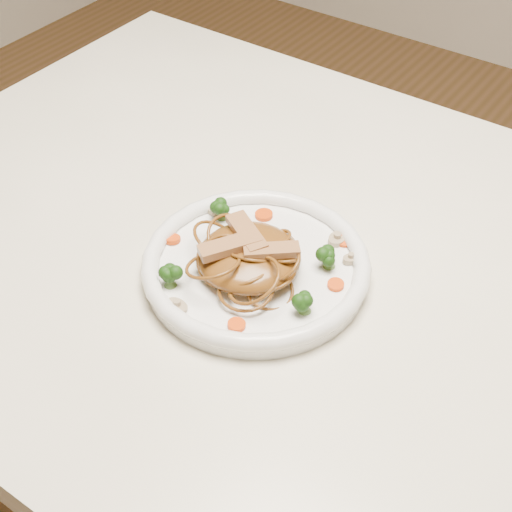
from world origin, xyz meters
The scene contains 19 objects.
table centered at (0.00, 0.00, 0.65)m, with size 1.20×0.80×0.75m.
plate centered at (-0.05, -0.06, 0.76)m, with size 0.25×0.25×0.02m, color white.
noodle_mound centered at (-0.05, -0.06, 0.78)m, with size 0.11×0.11×0.04m, color brown.
chicken_a centered at (-0.02, -0.06, 0.80)m, with size 0.06×0.02×0.01m, color #A6754E.
chicken_b centered at (-0.06, -0.05, 0.80)m, with size 0.07×0.02×0.01m, color #A6754E.
chicken_c centered at (-0.07, -0.08, 0.80)m, with size 0.07×0.02×0.01m, color #A6754E.
broccoli_0 centered at (0.02, -0.01, 0.78)m, with size 0.03×0.03×0.03m, color #1A450E, non-canonical shape.
broccoli_1 centered at (-0.13, -0.01, 0.78)m, with size 0.03×0.03×0.03m, color #1A450E, non-canonical shape.
broccoli_2 centered at (-0.11, -0.13, 0.78)m, with size 0.03×0.03×0.03m, color #1A450E, non-canonical shape.
broccoli_3 centered at (0.03, -0.08, 0.78)m, with size 0.03×0.03×0.03m, color #1A450E, non-canonical shape.
carrot_0 centered at (0.01, 0.03, 0.77)m, with size 0.02×0.02×0.01m, color #DE4608.
carrot_1 centered at (-0.15, -0.08, 0.77)m, with size 0.02×0.02×0.01m, color #DE4608.
carrot_2 centered at (0.04, -0.03, 0.77)m, with size 0.02×0.02×0.01m, color #DE4608.
carrot_3 centered at (-0.09, 0.02, 0.77)m, with size 0.02×0.02×0.01m, color #DE4608.
carrot_4 centered at (-0.01, -0.14, 0.77)m, with size 0.02×0.02×0.01m, color #DE4608.
mushroom_0 centered at (-0.08, -0.16, 0.77)m, with size 0.02×0.02×0.01m, color #C1B091.
mushroom_1 centered at (0.03, 0.01, 0.77)m, with size 0.02×0.02×0.01m, color #C1B091.
mushroom_2 centered at (-0.14, -0.01, 0.77)m, with size 0.02×0.02×0.01m, color #C1B091.
mushroom_3 centered at (0.00, 0.03, 0.77)m, with size 0.03×0.03×0.01m, color #C1B091.
Camera 1 is at (0.31, -0.56, 1.34)m, focal length 53.04 mm.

